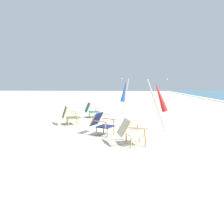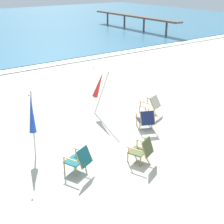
# 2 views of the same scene
# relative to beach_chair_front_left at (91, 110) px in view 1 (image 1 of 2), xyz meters

# --- Properties ---
(ground_plane) EXTENTS (80.00, 80.00, 0.00)m
(ground_plane) POSITION_rel_beach_chair_front_left_xyz_m (1.37, 0.67, -0.43)
(ground_plane) COLOR #B7AF9E
(beach_chair_front_left) EXTENTS (0.81, 0.88, 0.80)m
(beach_chair_front_left) POSITION_rel_beach_chair_front_left_xyz_m (0.00, 0.00, 0.00)
(beach_chair_front_left) COLOR #196066
(beach_chair_front_left) RESTS_ON ground
(beach_chair_front_right) EXTENTS (0.77, 0.90, 0.78)m
(beach_chair_front_right) POSITION_rel_beach_chair_front_left_xyz_m (4.58, 1.95, -0.01)
(beach_chair_front_right) COLOR beige
(beach_chair_front_right) RESTS_ON ground
(beach_chair_far_center) EXTENTS (0.84, 0.93, 0.78)m
(beach_chair_far_center) POSITION_rel_beach_chair_front_left_xyz_m (3.42, 0.95, -0.00)
(beach_chair_far_center) COLOR #19234C
(beach_chair_far_center) RESTS_ON ground
(beach_chair_back_left) EXTENTS (0.79, 0.84, 0.82)m
(beach_chair_back_left) POSITION_rel_beach_chair_front_left_xyz_m (1.83, -0.67, 0.00)
(beach_chair_back_left) COLOR #515B33
(beach_chair_back_left) RESTS_ON ground
(umbrella_furled_blue) EXTENTS (0.41, 0.51, 2.09)m
(umbrella_furled_blue) POSITION_rel_beach_chair_front_left_xyz_m (-0.62, 1.72, 0.94)
(umbrella_furled_blue) COLOR #B7B2A8
(umbrella_furled_blue) RESTS_ON ground
(umbrella_furled_red) EXTENTS (0.39, 0.86, 1.99)m
(umbrella_furled_red) POSITION_rel_beach_chair_front_left_xyz_m (2.76, 3.07, 0.87)
(umbrella_furled_red) COLOR #B7B2A8
(umbrella_furled_red) RESTS_ON ground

